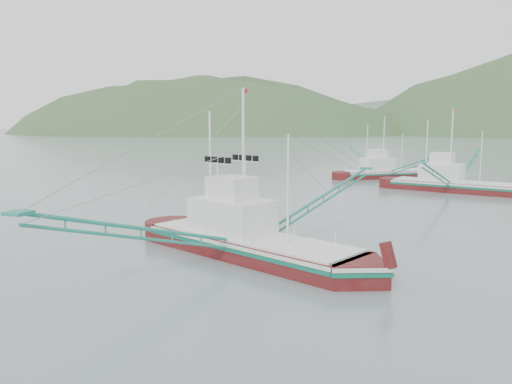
% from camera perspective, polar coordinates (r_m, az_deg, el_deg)
% --- Properties ---
extents(ground, '(1200.00, 1200.00, 0.00)m').
position_cam_1_polar(ground, '(33.80, -3.51, -6.70)').
color(ground, slate).
rests_on(ground, ground).
extents(main_boat, '(16.12, 27.22, 11.53)m').
position_cam_1_polar(main_boat, '(31.98, -0.94, -3.21)').
color(main_boat, '#4A0C0C').
rests_on(main_boat, ground).
extents(bg_boat_right, '(15.57, 26.75, 11.04)m').
position_cam_1_polar(bg_boat_right, '(67.04, 21.56, 1.80)').
color(bg_boat_right, '#4A0C0C').
rests_on(bg_boat_right, ground).
extents(bg_boat_far, '(18.50, 22.74, 10.27)m').
position_cam_1_polar(bg_boat_far, '(80.27, 14.54, 3.11)').
color(bg_boat_far, '#4A0C0C').
rests_on(bg_boat_far, ground).
extents(headland_left, '(448.00, 308.00, 210.00)m').
position_cam_1_polar(headland_left, '(435.25, -6.37, 6.71)').
color(headland_left, '#37562C').
rests_on(headland_left, ground).
extents(ridge_distant, '(960.00, 400.00, 240.00)m').
position_cam_1_polar(ridge_distant, '(590.28, 21.80, 6.50)').
color(ridge_distant, slate).
rests_on(ridge_distant, ground).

